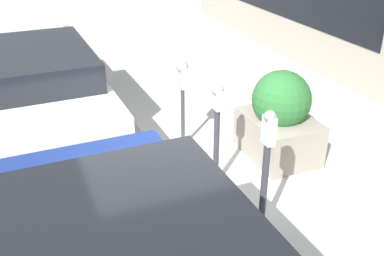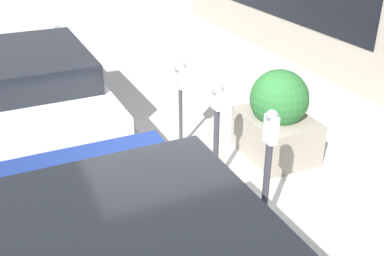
# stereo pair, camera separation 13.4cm
# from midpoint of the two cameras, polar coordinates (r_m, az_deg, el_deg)

# --- Properties ---
(ground_plane) EXTENTS (40.00, 40.00, 0.00)m
(ground_plane) POSITION_cam_midpoint_polar(r_m,az_deg,el_deg) (5.85, -0.66, -8.14)
(ground_plane) COLOR beige
(curb_strip) EXTENTS (19.00, 0.16, 0.04)m
(curb_strip) POSITION_cam_midpoint_polar(r_m,az_deg,el_deg) (5.81, -1.40, -8.14)
(curb_strip) COLOR gray
(curb_strip) RESTS_ON ground_plane
(parking_meter_nearest) EXTENTS (0.15, 0.13, 1.53)m
(parking_meter_nearest) POSITION_cam_midpoint_polar(r_m,az_deg,el_deg) (4.69, 10.22, -4.13)
(parking_meter_nearest) COLOR #38383D
(parking_meter_nearest) RESTS_ON ground_plane
(parking_meter_second) EXTENTS (0.17, 0.15, 1.41)m
(parking_meter_second) POSITION_cam_midpoint_polar(r_m,az_deg,el_deg) (5.53, 3.89, 0.97)
(parking_meter_second) COLOR #38383D
(parking_meter_second) RESTS_ON ground_plane
(parking_meter_middle) EXTENTS (0.20, 0.17, 1.36)m
(parking_meter_middle) POSITION_cam_midpoint_polar(r_m,az_deg,el_deg) (6.45, -0.62, 5.80)
(parking_meter_middle) COLOR #38383D
(parking_meter_middle) RESTS_ON ground_plane
(planter_box) EXTENTS (1.15, 0.85, 1.30)m
(planter_box) POSITION_cam_midpoint_polar(r_m,az_deg,el_deg) (6.51, 11.64, 1.13)
(planter_box) COLOR gray
(planter_box) RESTS_ON ground_plane
(parked_car_middle) EXTENTS (4.59, 1.82, 1.35)m
(parked_car_middle) POSITION_cam_midpoint_polar(r_m,az_deg,el_deg) (7.66, -17.99, 5.39)
(parked_car_middle) COLOR silver
(parked_car_middle) RESTS_ON ground_plane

